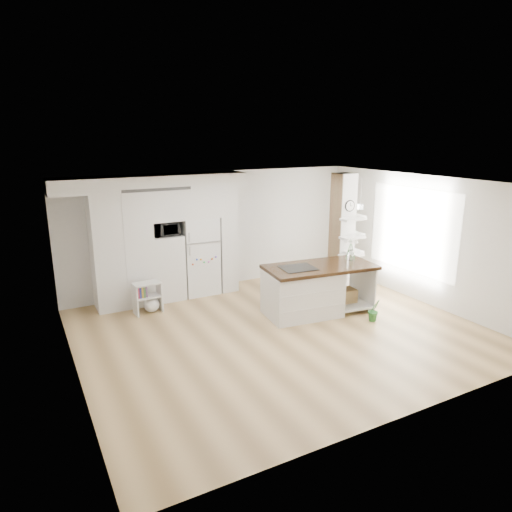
{
  "coord_description": "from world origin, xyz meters",
  "views": [
    {
      "loc": [
        -4.03,
        -6.62,
        3.51
      ],
      "look_at": [
        -0.03,
        0.9,
        1.22
      ],
      "focal_mm": 32.0,
      "sensor_mm": 36.0,
      "label": 1
    }
  ],
  "objects_px": {
    "kitchen_island": "(308,290)",
    "refrigerator": "(199,256)",
    "bookshelf": "(149,299)",
    "floor_plant_a": "(374,310)"
  },
  "relations": [
    {
      "from": "kitchen_island",
      "to": "floor_plant_a",
      "type": "distance_m",
      "value": 1.33
    },
    {
      "from": "bookshelf",
      "to": "kitchen_island",
      "type": "bearing_deg",
      "value": -34.53
    },
    {
      "from": "bookshelf",
      "to": "floor_plant_a",
      "type": "xyz_separation_m",
      "value": [
        3.72,
        -2.47,
        -0.06
      ]
    },
    {
      "from": "kitchen_island",
      "to": "bookshelf",
      "type": "relative_size",
      "value": 3.58
    },
    {
      "from": "refrigerator",
      "to": "bookshelf",
      "type": "bearing_deg",
      "value": -154.25
    },
    {
      "from": "refrigerator",
      "to": "bookshelf",
      "type": "relative_size",
      "value": 2.73
    },
    {
      "from": "kitchen_island",
      "to": "refrigerator",
      "type": "bearing_deg",
      "value": 129.51
    },
    {
      "from": "refrigerator",
      "to": "bookshelf",
      "type": "height_order",
      "value": "refrigerator"
    },
    {
      "from": "refrigerator",
      "to": "floor_plant_a",
      "type": "xyz_separation_m",
      "value": [
        2.37,
        -3.12,
        -0.65
      ]
    },
    {
      "from": "bookshelf",
      "to": "floor_plant_a",
      "type": "relative_size",
      "value": 1.44
    }
  ]
}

